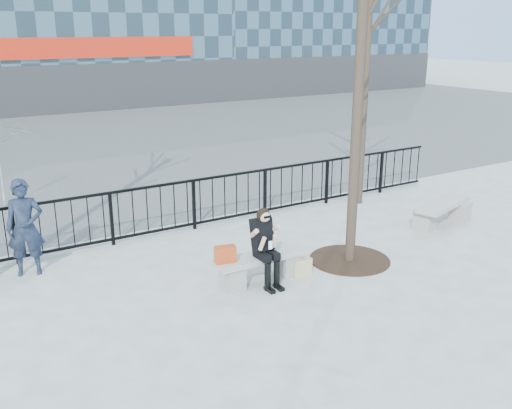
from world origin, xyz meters
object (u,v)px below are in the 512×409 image
bench_second (443,211)px  seated_woman (266,248)px  standing_man (25,228)px  bench_main (261,265)px

bench_second → seated_woman: size_ratio=1.29×
bench_second → seated_woman: 5.01m
seated_woman → standing_man: bearing=142.1°
bench_main → seated_woman: 0.40m
seated_woman → standing_man: (-3.29, 2.57, 0.19)m
bench_second → standing_man: standing_man is taller
seated_woman → bench_second: bearing=6.3°
bench_second → seated_woman: bearing=170.2°
bench_second → standing_man: size_ratio=1.01×
standing_man → bench_second: bearing=1.0°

